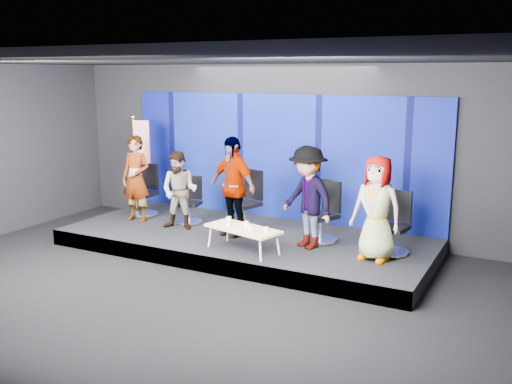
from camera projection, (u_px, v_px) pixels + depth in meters
ground at (168, 292)px, 8.80m from camera, size 10.00×10.00×0.00m
room_walls at (163, 136)px, 8.30m from camera, size 10.02×8.02×3.51m
riser at (246, 241)px, 10.94m from camera, size 7.00×3.00×0.30m
backdrop at (279, 157)px, 11.90m from camera, size 7.00×0.08×2.60m
chair_a at (145, 198)px, 12.31m from camera, size 0.65×0.65×1.10m
panelist_a at (136, 179)px, 11.71m from camera, size 0.67×0.46×1.78m
chair_b at (190, 208)px, 11.68m from camera, size 0.63×0.63×0.95m
panelist_b at (180, 191)px, 11.11m from camera, size 0.85×0.72×1.54m
chair_c at (246, 210)px, 11.22m from camera, size 0.82×0.82×1.16m
panelist_c at (232, 186)px, 10.67m from camera, size 1.19×0.76×1.88m
chair_d at (323, 222)px, 10.39m from camera, size 0.84×0.84×1.11m
panelist_d at (308, 197)px, 9.90m from camera, size 1.34×1.12×1.80m
chair_e at (393, 233)px, 9.69m from camera, size 0.69×0.69×1.07m
panelist_e at (377, 208)px, 9.25m from camera, size 0.92×0.68×1.73m
coffee_table at (243, 229)px, 9.80m from camera, size 1.46×0.89×0.42m
mug_a at (229, 220)px, 10.12m from camera, size 0.09×0.09×0.10m
mug_b at (229, 223)px, 9.88m from camera, size 0.08×0.08×0.10m
mug_c at (246, 224)px, 9.81m from camera, size 0.09×0.09×0.10m
mug_d at (250, 228)px, 9.57m from camera, size 0.08×0.08×0.09m
mug_e at (266, 229)px, 9.51m from camera, size 0.07×0.07×0.09m
flag_stand at (140, 162)px, 12.37m from camera, size 0.48×0.28×2.14m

